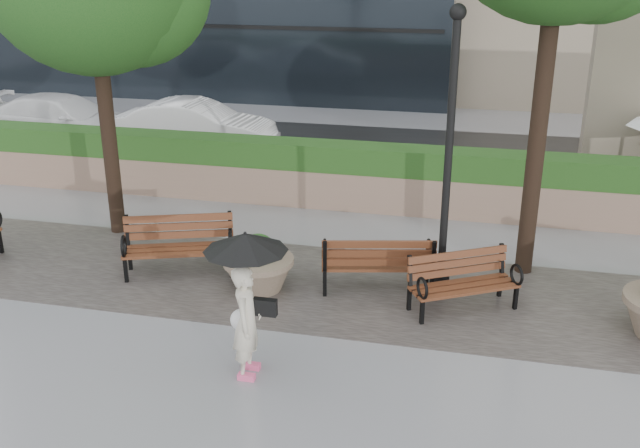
% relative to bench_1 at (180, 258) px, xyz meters
% --- Properties ---
extents(ground, '(100.00, 100.00, 0.00)m').
position_rel_bench_1_xyz_m(ground, '(2.54, -2.94, -0.29)').
color(ground, gray).
rests_on(ground, ground).
extents(cobble_strip, '(28.00, 3.20, 0.01)m').
position_rel_bench_1_xyz_m(cobble_strip, '(2.54, 0.06, -0.28)').
color(cobble_strip, '#383330').
rests_on(cobble_strip, ground).
extents(hedge_wall, '(24.00, 0.80, 1.35)m').
position_rel_bench_1_xyz_m(hedge_wall, '(2.54, 4.06, 0.38)').
color(hedge_wall, '#8F725C').
rests_on(hedge_wall, ground).
extents(asphalt_street, '(40.00, 7.00, 0.00)m').
position_rel_bench_1_xyz_m(asphalt_street, '(2.54, 8.06, -0.29)').
color(asphalt_street, black).
rests_on(asphalt_street, ground).
extents(bench_1, '(1.93, 1.29, 0.97)m').
position_rel_bench_1_xyz_m(bench_1, '(0.00, 0.00, 0.00)').
color(bench_1, brown).
rests_on(bench_1, ground).
extents(bench_2, '(1.87, 1.08, 0.95)m').
position_rel_bench_1_xyz_m(bench_2, '(3.33, 0.14, -0.01)').
color(bench_2, brown).
rests_on(bench_2, ground).
extents(bench_3, '(1.72, 1.39, 0.88)m').
position_rel_bench_1_xyz_m(bench_3, '(4.70, -0.25, -0.03)').
color(bench_3, brown).
rests_on(bench_3, ground).
extents(planter_left, '(1.13, 1.13, 0.95)m').
position_rel_bench_1_xyz_m(planter_left, '(1.49, -0.28, 0.08)').
color(planter_left, '#7F6B56').
rests_on(planter_left, ground).
extents(lamppost, '(0.28, 0.28, 4.43)m').
position_rel_bench_1_xyz_m(lamppost, '(4.32, 0.33, 1.67)').
color(lamppost, black).
rests_on(lamppost, ground).
extents(car_left, '(4.78, 1.99, 1.38)m').
position_rel_bench_1_xyz_m(car_left, '(-6.70, 7.41, 0.40)').
color(car_left, white).
rests_on(car_left, ground).
extents(car_right, '(4.32, 1.59, 1.41)m').
position_rel_bench_1_xyz_m(car_right, '(-2.75, 7.42, 0.42)').
color(car_right, white).
rests_on(car_right, ground).
extents(pedestrian, '(1.05, 1.05, 1.92)m').
position_rel_bench_1_xyz_m(pedestrian, '(2.12, -2.64, 0.88)').
color(pedestrian, beige).
rests_on(pedestrian, ground).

